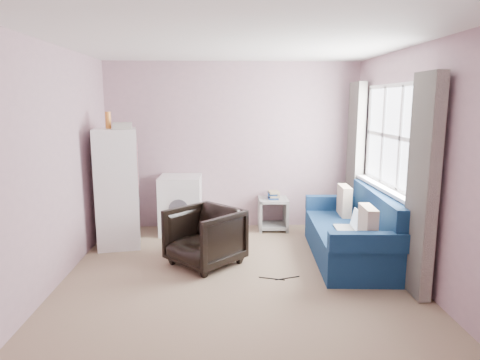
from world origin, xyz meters
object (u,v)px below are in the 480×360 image
(armchair, at_px, (205,234))
(side_table, at_px, (273,211))
(sofa, at_px, (354,234))
(fridge, at_px, (117,188))
(washing_machine, at_px, (181,203))

(armchair, height_order, side_table, armchair)
(side_table, xyz_separation_m, sofa, (0.86, -1.27, 0.03))
(armchair, height_order, sofa, sofa)
(fridge, height_order, side_table, fridge)
(side_table, relative_size, sofa, 0.31)
(side_table, bearing_deg, washing_machine, -176.00)
(washing_machine, relative_size, sofa, 0.44)
(side_table, bearing_deg, sofa, -55.85)
(washing_machine, height_order, sofa, washing_machine)
(washing_machine, xyz_separation_m, sofa, (2.24, -1.17, -0.13))
(sofa, bearing_deg, washing_machine, 155.76)
(washing_machine, bearing_deg, side_table, 4.54)
(washing_machine, height_order, side_table, washing_machine)
(fridge, distance_m, sofa, 3.10)
(armchair, xyz_separation_m, washing_machine, (-0.41, 1.30, 0.06))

